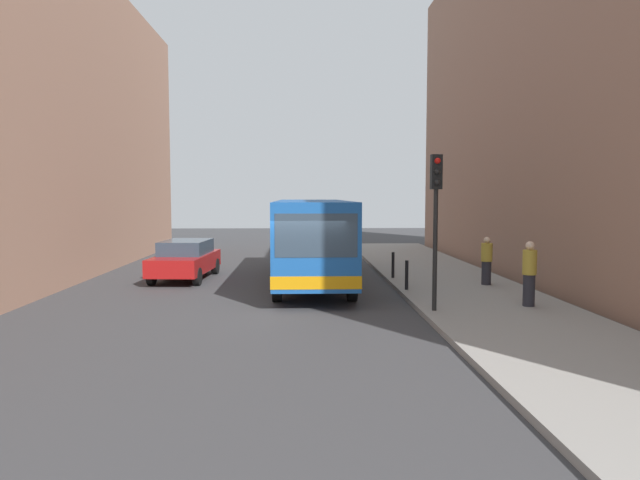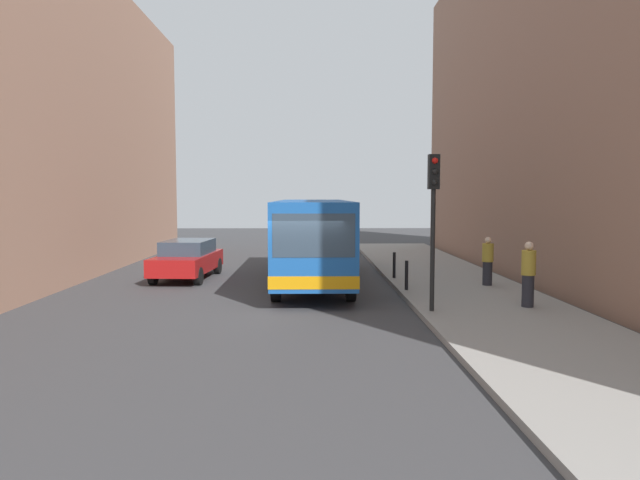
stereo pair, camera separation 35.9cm
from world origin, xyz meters
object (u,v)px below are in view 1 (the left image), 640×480
object	(u,v)px
bus	(312,235)
pedestrian_mid_sidewalk	(487,261)
pedestrian_near_signal	(529,274)
bollard_mid	(393,265)
bollard_near	(407,275)
traffic_light	(436,202)
car_beside_bus	(186,259)

from	to	relation	value
bus	pedestrian_mid_sidewalk	distance (m)	6.27
pedestrian_near_signal	pedestrian_mid_sidewalk	xyz separation A→B (m)	(0.08, 3.84, -0.08)
bus	bollard_mid	distance (m)	3.20
bus	bollard_near	distance (m)	4.30
bollard_mid	pedestrian_mid_sidewalk	size ratio (longest dim) A/B	0.58
bollard_mid	traffic_light	bearing A→B (deg)	-89.06
bus	pedestrian_near_signal	distance (m)	8.24
bus	pedestrian_near_signal	xyz separation A→B (m)	(5.84, -5.78, -0.68)
bollard_near	pedestrian_near_signal	size ratio (longest dim) A/B	0.53
traffic_light	pedestrian_near_signal	xyz separation A→B (m)	(2.74, 0.51, -1.96)
bus	pedestrian_mid_sidewalk	size ratio (longest dim) A/B	6.72
bollard_near	car_beside_bus	bearing A→B (deg)	154.78
bus	car_beside_bus	bearing A→B (deg)	-9.34
pedestrian_near_signal	bollard_near	bearing A→B (deg)	105.78
car_beside_bus	bollard_mid	distance (m)	7.86
traffic_light	pedestrian_mid_sidewalk	xyz separation A→B (m)	(2.81, 4.35, -2.04)
bollard_near	bollard_mid	xyz separation A→B (m)	(0.00, 2.72, 0.00)
car_beside_bus	pedestrian_near_signal	size ratio (longest dim) A/B	2.52
car_beside_bus	bollard_mid	bearing A→B (deg)	176.99
car_beside_bus	traffic_light	bearing A→B (deg)	142.10
bus	traffic_light	xyz separation A→B (m)	(3.10, -6.29, 1.28)
bus	pedestrian_mid_sidewalk	world-z (taller)	bus
bollard_near	bollard_mid	world-z (taller)	same
traffic_light	pedestrian_near_signal	size ratio (longest dim) A/B	2.29
pedestrian_mid_sidewalk	traffic_light	bearing A→B (deg)	19.75
pedestrian_near_signal	pedestrian_mid_sidewalk	world-z (taller)	pedestrian_near_signal
bus	car_beside_bus	distance (m)	4.95
bollard_near	pedestrian_mid_sidewalk	size ratio (longest dim) A/B	0.58
pedestrian_near_signal	pedestrian_mid_sidewalk	distance (m)	3.84
bollard_mid	bus	bearing A→B (deg)	176.93
traffic_light	bollard_mid	world-z (taller)	traffic_light
bus	pedestrian_near_signal	size ratio (longest dim) A/B	6.15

